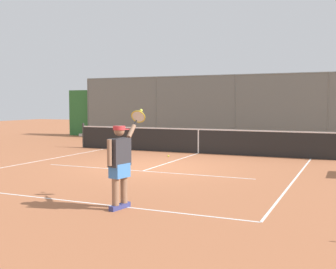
# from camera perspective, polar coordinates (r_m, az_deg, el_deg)

# --- Properties ---
(ground_plane) EXTENTS (60.00, 60.00, 0.00)m
(ground_plane) POSITION_cam_1_polar(r_m,az_deg,el_deg) (13.02, -1.74, -4.38)
(ground_plane) COLOR #A8603D
(court_line_markings) EXTENTS (8.42, 8.72, 0.01)m
(court_line_markings) POSITION_cam_1_polar(r_m,az_deg,el_deg) (11.94, -4.27, -5.16)
(court_line_markings) COLOR white
(court_line_markings) RESTS_ON ground
(fence_backdrop) EXTENTS (20.65, 1.37, 3.40)m
(fence_backdrop) POSITION_cam_1_polar(r_m,az_deg,el_deg) (22.35, 9.36, 2.65)
(fence_backdrop) COLOR slate
(fence_backdrop) RESTS_ON ground
(tennis_net) EXTENTS (10.81, 0.09, 1.07)m
(tennis_net) POSITION_cam_1_polar(r_m,az_deg,el_deg) (16.57, 4.10, -0.82)
(tennis_net) COLOR #2D2D2D
(tennis_net) RESTS_ON ground
(tennis_player) EXTENTS (0.34, 1.35, 1.83)m
(tennis_player) POSITION_cam_1_polar(r_m,az_deg,el_deg) (7.86, -6.45, -3.55)
(tennis_player) COLOR navy
(tennis_player) RESTS_ON ground
(tennis_ball_near_baseline) EXTENTS (0.07, 0.07, 0.07)m
(tennis_ball_near_baseline) POSITION_cam_1_polar(r_m,az_deg,el_deg) (15.44, 0.05, -2.90)
(tennis_ball_near_baseline) COLOR #CCDB33
(tennis_ball_near_baseline) RESTS_ON ground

